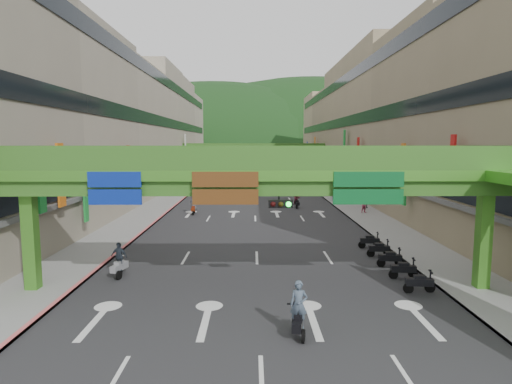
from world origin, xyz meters
name	(u,v)px	position (x,y,z in m)	size (l,w,h in m)	color
ground	(260,349)	(0.00, 0.00, 0.00)	(320.00, 320.00, 0.00)	black
road_slab	(254,190)	(0.00, 50.00, 0.01)	(18.00, 140.00, 0.02)	#28282B
sidewalk_left	(182,190)	(-11.00, 50.00, 0.07)	(4.00, 140.00, 0.15)	gray
sidewalk_right	(327,190)	(11.00, 50.00, 0.07)	(4.00, 140.00, 0.15)	gray
curb_left	(194,190)	(-9.10, 50.00, 0.09)	(0.20, 140.00, 0.18)	#CC5959
curb_right	(314,190)	(9.10, 50.00, 0.09)	(0.20, 140.00, 0.18)	gray
building_row_left	(127,128)	(-18.93, 50.00, 9.46)	(12.80, 95.00, 19.00)	#9E937F
building_row_right	(381,128)	(18.93, 50.00, 9.46)	(12.80, 95.00, 19.00)	gray
overpass_near	(278,187)	(0.93, 5.38, 5.21)	(28.00, 12.27, 7.10)	#4C9E2D
overpass_far	(254,152)	(0.00, 65.00, 5.40)	(28.00, 2.20, 7.10)	#4C9E2D
hill_left	(216,160)	(-15.00, 160.00, 0.00)	(168.00, 140.00, 112.00)	#1C4419
hill_right	(308,158)	(25.00, 180.00, 0.00)	(208.00, 176.00, 128.00)	#1C4419
bunting_string	(255,155)	(0.00, 30.00, 5.96)	(26.00, 0.36, 0.47)	black
scooter_rider_near	(299,310)	(1.45, 1.00, 1.02)	(0.76, 1.58, 2.15)	black
scooter_rider_mid	(297,199)	(4.65, 32.59, 0.98)	(0.84, 1.60, 1.92)	black
scooter_rider_left	(119,260)	(-7.50, 8.25, 0.95)	(0.98, 1.57, 1.92)	gray
scooter_rider_far	(194,204)	(-6.22, 28.51, 1.05)	(0.85, 1.60, 2.07)	maroon
parked_scooter_row	(390,258)	(7.80, 10.00, 0.52)	(1.60, 9.37, 1.08)	black
car_silver	(213,181)	(-7.00, 57.76, 0.68)	(1.44, 4.12, 1.36)	gray
car_yellow	(256,180)	(0.28, 60.44, 0.65)	(1.53, 3.80, 1.30)	#C78F08
pedestrian_red	(365,207)	(11.16, 28.48, 0.78)	(0.76, 0.59, 1.56)	#B72F56
pedestrian_dark	(365,201)	(12.05, 31.69, 0.92)	(1.08, 0.45, 1.84)	black
pedestrian_blue	(334,194)	(9.80, 38.04, 0.90)	(0.84, 0.54, 1.80)	#343C5E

